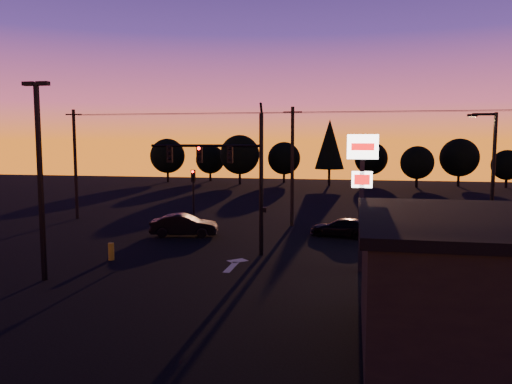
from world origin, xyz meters
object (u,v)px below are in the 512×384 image
parking_lot_light (40,168)px  suv_parked (424,280)px  car_mid (184,225)px  pylon_sign (362,173)px  streetlight (491,179)px  traffic_signal_mast (234,168)px  bollard (111,251)px  car_right (342,228)px  secondary_signal (193,190)px

parking_lot_light → suv_parked: size_ratio=1.95×
suv_parked → car_mid: bearing=129.2°
pylon_sign → streetlight: streetlight is taller
traffic_signal_mast → suv_parked: 12.14m
bollard → car_right: bearing=37.0°
bollard → car_mid: (1.61, 7.30, 0.27)m
traffic_signal_mast → secondary_signal: 9.19m
bollard → car_right: (12.15, 9.15, 0.15)m
car_mid → bollard: bearing=156.9°
pylon_sign → car_right: bearing=97.5°
pylon_sign → car_right: pylon_sign is taller
parking_lot_light → car_right: bearing=45.1°
secondary_signal → car_right: secondary_signal is taller
parking_lot_light → pylon_sign: (14.50, 4.50, -0.36)m
traffic_signal_mast → bollard: (-6.21, -2.76, -4.47)m
car_right → secondary_signal: bearing=-84.2°
traffic_signal_mast → pylon_sign: traffic_signal_mast is taller
streetlight → bollard: bearing=-168.1°
car_mid → parking_lot_light: bearing=155.7°
parking_lot_light → car_mid: parking_lot_light is taller
secondary_signal → car_right: bearing=-5.8°
streetlight → bollard: (-20.22, -4.27, -3.95)m
pylon_sign → streetlight: 8.00m
pylon_sign → car_right: size_ratio=1.59×
parking_lot_light → bollard: (1.19, 4.23, -4.80)m
traffic_signal_mast → bollard: size_ratio=9.11×
secondary_signal → suv_parked: secondary_signal is taller
traffic_signal_mast → pylon_sign: 7.52m
streetlight → bollard: size_ratio=8.50×
secondary_signal → pylon_sign: pylon_sign is taller
traffic_signal_mast → secondary_signal: traffic_signal_mast is taller
car_mid → car_right: (10.54, 1.85, -0.12)m
pylon_sign → car_right: 9.94m
streetlight → suv_parked: size_ratio=1.71×
traffic_signal_mast → bollard: traffic_signal_mast is taller
traffic_signal_mast → parking_lot_light: bearing=-136.6°
traffic_signal_mast → bollard: bearing=-156.1°
traffic_signal_mast → car_mid: traffic_signal_mast is taller
bollard → traffic_signal_mast: bearing=23.9°
bollard → car_right: 15.21m
secondary_signal → streetlight: size_ratio=0.54×
car_mid → secondary_signal: bearing=-4.8°
secondary_signal → car_right: (10.84, -1.10, -2.24)m
parking_lot_light → suv_parked: bearing=3.7°
car_mid → suv_parked: 17.71m
car_right → traffic_signal_mast: bearing=-31.3°
pylon_sign → parking_lot_light: bearing=-162.8°
secondary_signal → pylon_sign: 15.75m
traffic_signal_mast → streetlight: traffic_signal_mast is taller
parking_lot_light → pylon_sign: 15.19m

